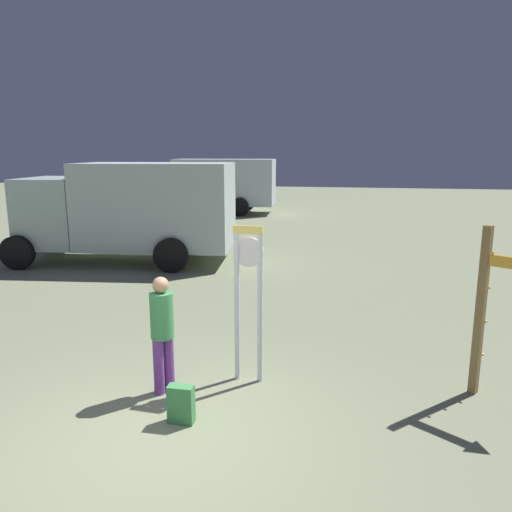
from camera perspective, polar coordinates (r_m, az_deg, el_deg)
The scene contains 7 objects.
ground_plane at distance 5.76m, azimuth -11.50°, elevation -20.43°, with size 80.00×80.00×0.00m, color gray.
standing_clock at distance 6.54m, azimuth -0.87°, elevation -3.74°, with size 0.40×0.11×2.13m.
arrow_sign at distance 6.65m, azimuth 27.28°, elevation -3.78°, with size 0.90×0.70×2.19m.
person_near_clock at distance 6.44m, azimuth -10.75°, elevation -8.26°, with size 0.30×0.30×1.54m.
backpack at distance 5.99m, azimuth -8.61°, elevation -16.55°, with size 0.30×0.19×0.45m.
box_truck_near at distance 14.28m, azimuth -14.06°, elevation 5.40°, with size 6.25×3.17×2.77m.
box_truck_far at distance 25.37m, azimuth -5.44°, elevation 8.34°, with size 7.28×2.88×2.71m.
Camera 1 is at (1.99, -4.46, 3.06)m, focal length 34.69 mm.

